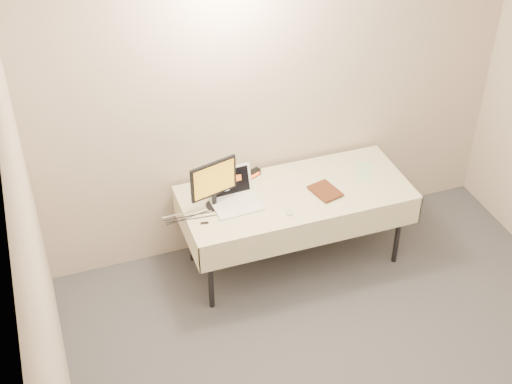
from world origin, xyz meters
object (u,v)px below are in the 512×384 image
object	(u,v)px
book	(317,183)
laptop	(234,196)
table	(296,198)
monitor	(214,181)

from	to	relation	value
book	laptop	bearing A→B (deg)	153.51
table	book	xyz separation A→B (m)	(0.13, -0.11, 0.19)
table	book	distance (m)	0.25
laptop	book	world-z (taller)	book
table	book	bearing A→B (deg)	-41.22
laptop	monitor	xyz separation A→B (m)	(-0.16, 0.01, 0.18)
table	book	size ratio (longest dim) A/B	7.31
table	monitor	bearing A→B (deg)	176.47
monitor	laptop	bearing A→B (deg)	-17.08
table	laptop	xyz separation A→B (m)	(-0.51, 0.04, 0.12)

